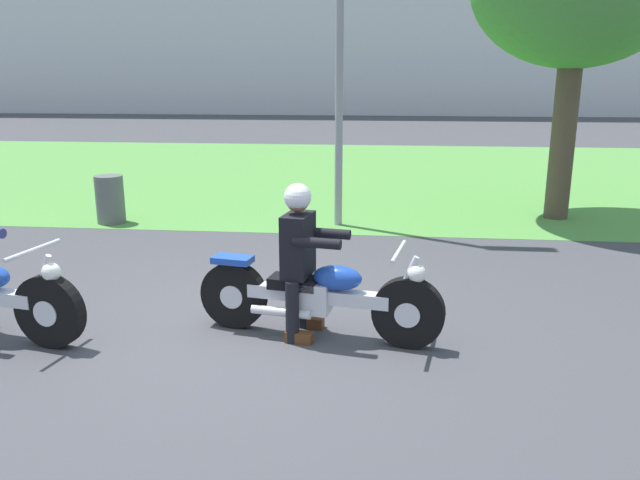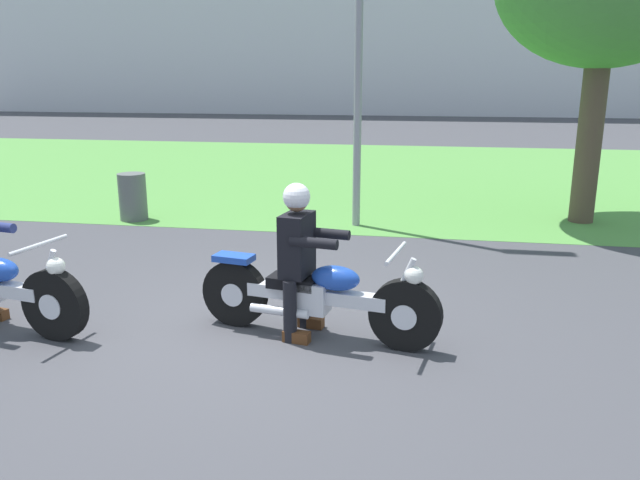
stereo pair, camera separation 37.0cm
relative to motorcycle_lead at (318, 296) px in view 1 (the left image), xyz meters
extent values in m
plane|color=#424247|center=(-0.73, 0.10, -0.39)|extent=(120.00, 120.00, 0.00)
cube|color=#549342|center=(-0.73, 9.69, -0.38)|extent=(60.00, 12.00, 0.01)
cylinder|color=black|center=(0.79, -0.14, -0.07)|extent=(0.64, 0.23, 0.63)
cylinder|color=silver|center=(0.79, -0.14, -0.07)|extent=(0.24, 0.18, 0.22)
cylinder|color=black|center=(-0.80, 0.15, -0.07)|extent=(0.64, 0.23, 0.63)
cylinder|color=silver|center=(-0.80, 0.15, -0.07)|extent=(0.24, 0.18, 0.22)
cube|color=silver|center=(-0.01, 0.00, 0.01)|extent=(1.30, 0.37, 0.12)
cube|color=silver|center=(-0.06, 0.01, -0.01)|extent=(0.36, 0.29, 0.28)
ellipsoid|color=#1E47B2|center=(0.17, -0.03, 0.19)|extent=(0.48, 0.31, 0.22)
cube|color=black|center=(-0.22, 0.04, 0.11)|extent=(0.48, 0.31, 0.10)
cube|color=#1E47B2|center=(-0.80, 0.15, 0.27)|extent=(0.39, 0.26, 0.06)
cylinder|color=silver|center=(0.74, -0.13, 0.18)|extent=(0.26, 0.09, 0.53)
cylinder|color=silver|center=(0.69, -0.12, 0.47)|extent=(0.15, 0.66, 0.04)
sphere|color=white|center=(0.85, -0.15, 0.29)|extent=(0.16, 0.16, 0.16)
cylinder|color=silver|center=(-0.33, -0.08, -0.13)|extent=(0.56, 0.18, 0.08)
cylinder|color=black|center=(-0.15, 0.21, -0.10)|extent=(0.12, 0.12, 0.56)
cube|color=#593319|center=(-0.09, 0.20, -0.34)|extent=(0.25, 0.14, 0.10)
cylinder|color=black|center=(-0.22, -0.14, -0.10)|extent=(0.12, 0.12, 0.56)
cube|color=#593319|center=(-0.16, -0.15, -0.34)|extent=(0.25, 0.14, 0.10)
cube|color=black|center=(-0.18, 0.04, 0.46)|extent=(0.28, 0.41, 0.56)
cylinder|color=black|center=(0.06, 0.16, 0.54)|extent=(0.43, 0.16, 0.09)
cylinder|color=black|center=(0.00, -0.17, 0.54)|extent=(0.43, 0.16, 0.09)
sphere|color=#996B4C|center=(-0.18, 0.04, 0.86)|extent=(0.20, 0.20, 0.20)
sphere|color=silver|center=(-0.18, 0.04, 0.89)|extent=(0.24, 0.24, 0.24)
cylinder|color=black|center=(-2.28, -0.45, -0.06)|extent=(0.66, 0.23, 0.65)
cylinder|color=silver|center=(-2.28, -0.45, -0.06)|extent=(0.25, 0.18, 0.23)
cylinder|color=silver|center=(-2.33, -0.44, 0.19)|extent=(0.26, 0.09, 0.53)
cylinder|color=silver|center=(-2.38, -0.43, 0.48)|extent=(0.15, 0.66, 0.04)
sphere|color=white|center=(-2.22, -0.46, 0.30)|extent=(0.16, 0.16, 0.16)
cylinder|color=brown|center=(3.39, 5.19, 0.88)|extent=(0.38, 0.38, 2.53)
cylinder|color=gray|center=(-0.14, 4.33, 2.76)|extent=(0.12, 0.12, 6.29)
cylinder|color=#595E5B|center=(-3.75, 4.09, -0.01)|extent=(0.44, 0.44, 0.76)
camera|label=1|loc=(0.55, -5.21, 1.92)|focal=35.07mm
camera|label=2|loc=(0.92, -5.16, 1.92)|focal=35.07mm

